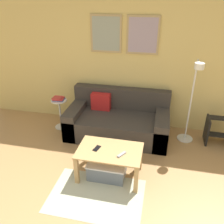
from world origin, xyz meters
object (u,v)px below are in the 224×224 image
floor_lamp (192,101)px  cell_phone (97,148)px  couch (118,121)px  storage_bin (107,168)px  remote_control (122,154)px  coffee_table (110,155)px  step_stool (218,130)px  book_stack (58,99)px  side_table (60,111)px

floor_lamp → cell_phone: size_ratio=10.63×
couch → storage_bin: couch is taller
remote_control → cell_phone: (-0.37, 0.07, -0.01)m
coffee_table → floor_lamp: bearing=44.6°
remote_control → floor_lamp: bearing=82.7°
couch → coffee_table: size_ratio=2.02×
step_stool → storage_bin: bearing=-144.0°
storage_bin → book_stack: (-1.22, 1.16, 0.49)m
coffee_table → step_stool: size_ratio=1.89×
coffee_table → floor_lamp: 1.65m
floor_lamp → side_table: size_ratio=2.53×
remote_control → book_stack: bearing=170.9°
couch → side_table: couch is taller
storage_bin → floor_lamp: (1.17, 1.13, 0.68)m
side_table → book_stack: book_stack is taller
storage_bin → step_stool: 2.10m
floor_lamp → step_stool: size_ratio=3.11×
book_stack → remote_control: size_ratio=1.51×
couch → coffee_table: (0.10, -1.15, 0.09)m
book_stack → step_stool: (2.92, 0.08, -0.36)m
storage_bin → step_stool: (1.70, 1.23, 0.13)m
floor_lamp → book_stack: 2.39m
coffee_table → step_stool: step_stool is taller
cell_phone → couch: bearing=100.9°
coffee_table → cell_phone: cell_phone is taller
side_table → book_stack: size_ratio=2.61×
couch → floor_lamp: floor_lamp is taller
storage_bin → couch: bearing=93.5°
coffee_table → step_stool: bearing=36.1°
storage_bin → step_stool: step_stool is taller
side_table → storage_bin: bearing=-43.6°
book_stack → storage_bin: bearing=-43.5°
coffee_table → book_stack: size_ratio=4.00×
remote_control → step_stool: 1.98m
side_table → cell_phone: side_table is taller
couch → book_stack: size_ratio=8.06×
step_stool → floor_lamp: bearing=-169.4°
floor_lamp → side_table: 2.42m
coffee_table → storage_bin: 0.24m
couch → storage_bin: bearing=-86.5°
floor_lamp → book_stack: size_ratio=6.58×
couch → side_table: 1.14m
storage_bin → remote_control: (0.22, -0.06, 0.33)m
floor_lamp → step_stool: (0.53, 0.10, -0.55)m
couch → side_table: bearing=-179.4°
remote_control → step_stool: size_ratio=0.31×
coffee_table → floor_lamp: floor_lamp is taller
book_stack → floor_lamp: bearing=-0.5°
cell_phone → coffee_table: bearing=16.4°
floor_lamp → step_stool: bearing=10.6°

